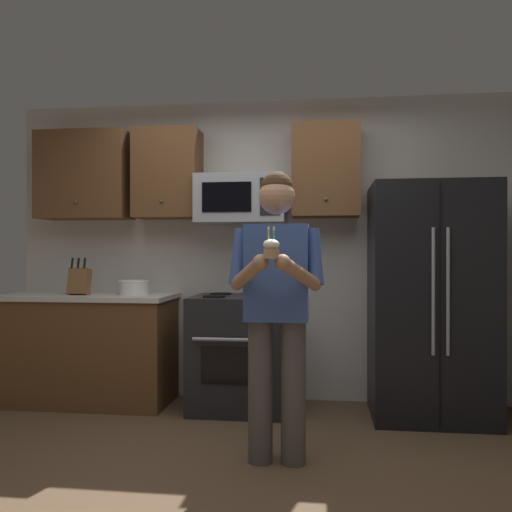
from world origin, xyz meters
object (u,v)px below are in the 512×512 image
microwave (241,199)px  refrigerator (430,301)px  oven_range (239,352)px  bowl_large_white (134,287)px  person (277,298)px  cupcake (271,248)px  knife_block (79,281)px

microwave → refrigerator: (1.50, -0.16, -0.82)m
oven_range → bowl_large_white: bearing=176.7°
microwave → refrigerator: bearing=-6.0°
microwave → bowl_large_white: size_ratio=2.86×
oven_range → microwave: bearing=90.0°
refrigerator → person: refrigerator is taller
microwave → cupcake: microwave is taller
refrigerator → bowl_large_white: refrigerator is taller
oven_range → knife_block: bearing=-178.8°
microwave → person: size_ratio=0.42×
knife_block → cupcake: bearing=-38.4°
oven_range → refrigerator: 1.56m
oven_range → bowl_large_white: size_ratio=3.61×
knife_block → oven_range: bearing=1.2°
knife_block → cupcake: size_ratio=1.84×
refrigerator → knife_block: bearing=179.8°
oven_range → cupcake: cupcake is taller
oven_range → person: size_ratio=0.53×
oven_range → person: (0.40, -1.10, 0.53)m
refrigerator → knife_block: size_ratio=5.63×
cupcake → bowl_large_white: bearing=131.7°
microwave → bowl_large_white: 1.17m
microwave → cupcake: (0.40, -1.54, -0.43)m
microwave → person: 1.47m
microwave → oven_range: bearing=-90.0°
knife_block → person: bearing=-31.2°
cupcake → person: bearing=90.0°
bowl_large_white → person: 1.75m
knife_block → bowl_large_white: bearing=10.4°
microwave → refrigerator: size_ratio=0.41×
refrigerator → knife_block: 2.86m
refrigerator → bowl_large_white: bearing=177.8°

